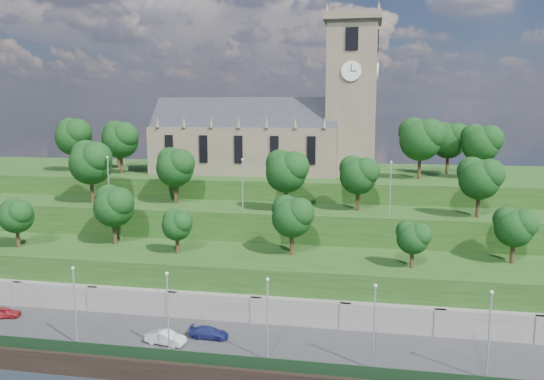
% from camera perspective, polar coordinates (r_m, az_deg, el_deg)
% --- Properties ---
extents(promenade, '(160.00, 12.00, 2.00)m').
position_cam_1_polar(promenade, '(58.98, -7.80, -16.45)').
color(promenade, '#2D2D30').
rests_on(promenade, ground).
extents(quay_wall, '(160.00, 0.50, 2.20)m').
position_cam_1_polar(quay_wall, '(53.83, -9.91, -18.97)').
color(quay_wall, black).
rests_on(quay_wall, ground).
extents(fence, '(160.00, 0.10, 1.20)m').
position_cam_1_polar(fence, '(53.70, -9.71, -17.25)').
color(fence, black).
rests_on(fence, promenade).
extents(retaining_wall, '(160.00, 2.10, 5.00)m').
position_cam_1_polar(retaining_wall, '(63.62, -6.12, -13.03)').
color(retaining_wall, slate).
rests_on(retaining_wall, ground).
extents(embankment_lower, '(160.00, 12.00, 8.00)m').
position_cam_1_polar(embankment_lower, '(68.55, -4.69, -10.06)').
color(embankment_lower, '#1E4015').
rests_on(embankment_lower, ground).
extents(embankment_upper, '(160.00, 10.00, 12.00)m').
position_cam_1_polar(embankment_upper, '(78.20, -2.61, -6.15)').
color(embankment_upper, '#1E4015').
rests_on(embankment_upper, ground).
extents(hilltop, '(160.00, 32.00, 15.00)m').
position_cam_1_polar(hilltop, '(97.94, 0.14, -2.22)').
color(hilltop, '#1E4015').
rests_on(hilltop, ground).
extents(church, '(38.60, 12.35, 27.60)m').
position_cam_1_polar(church, '(92.16, 0.18, 6.51)').
color(church, brown).
rests_on(church, hilltop).
extents(trees_lower, '(66.91, 8.88, 8.00)m').
position_cam_1_polar(trees_lower, '(66.81, -4.80, -2.78)').
color(trees_lower, '#312213').
rests_on(trees_lower, embankment_lower).
extents(trees_upper, '(61.42, 8.67, 9.45)m').
position_cam_1_polar(trees_upper, '(75.28, -2.90, 2.42)').
color(trees_upper, '#312213').
rests_on(trees_upper, embankment_upper).
extents(trees_hilltop, '(75.91, 16.01, 9.77)m').
position_cam_1_polar(trees_hilltop, '(90.57, -0.64, 5.67)').
color(trees_hilltop, '#312213').
rests_on(trees_hilltop, hilltop).
extents(lamp_posts_promenade, '(60.36, 0.36, 8.29)m').
position_cam_1_polar(lamp_posts_promenade, '(54.36, -11.15, -12.19)').
color(lamp_posts_promenade, '#B2B2B7').
rests_on(lamp_posts_promenade, promenade).
extents(lamp_posts_upper, '(40.36, 0.36, 7.33)m').
position_cam_1_polar(lamp_posts_upper, '(73.33, -3.19, 1.04)').
color(lamp_posts_upper, '#B2B2B7').
rests_on(lamp_posts_upper, embankment_upper).
extents(car_left, '(3.85, 2.38, 1.22)m').
position_cam_1_polar(car_left, '(70.40, -26.87, -11.68)').
color(car_left, maroon).
rests_on(car_left, promenade).
extents(car_middle, '(4.42, 2.14, 1.40)m').
position_cam_1_polar(car_middle, '(57.69, -11.36, -15.29)').
color(car_middle, '#B1B2B6').
rests_on(car_middle, promenade).
extents(car_right, '(4.22, 1.81, 1.21)m').
position_cam_1_polar(car_right, '(58.39, -6.80, -14.98)').
color(car_right, navy).
rests_on(car_right, promenade).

